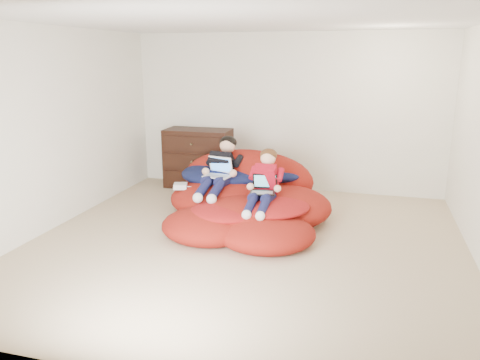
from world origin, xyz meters
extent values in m
cube|color=#C1AB8A|center=(0.00, 0.00, -0.12)|extent=(5.10, 5.10, 0.25)
cube|color=white|center=(0.00, 2.51, 1.25)|extent=(5.10, 0.02, 2.50)
cube|color=white|center=(0.00, -2.51, 1.25)|extent=(5.10, 0.02, 2.50)
cube|color=white|center=(-2.51, 0.00, 1.25)|extent=(0.02, 5.10, 2.50)
cube|color=silver|center=(0.00, 0.00, 2.51)|extent=(5.10, 5.10, 0.02)
cube|color=black|center=(-1.41, 2.22, 0.48)|extent=(1.08, 0.55, 0.97)
cube|color=black|center=(-1.41, 1.94, 0.19)|extent=(0.97, 0.03, 0.23)
cylinder|color=#4C3F26|center=(-1.41, 1.92, 0.19)|extent=(0.03, 0.06, 0.03)
cube|color=black|center=(-1.41, 1.94, 0.48)|extent=(0.97, 0.03, 0.23)
cylinder|color=#4C3F26|center=(-1.41, 1.92, 0.48)|extent=(0.03, 0.06, 0.03)
cube|color=black|center=(-1.41, 1.94, 0.77)|extent=(0.97, 0.03, 0.23)
cylinder|color=#4C3F26|center=(-1.41, 1.92, 0.77)|extent=(0.03, 0.06, 0.03)
ellipsoid|color=#9E1B11|center=(-0.58, 0.96, 0.22)|extent=(1.47, 1.32, 0.53)
ellipsoid|color=#9E1B11|center=(0.22, 0.90, 0.20)|extent=(1.40, 1.36, 0.51)
ellipsoid|color=#9E1B11|center=(-0.10, 0.41, 0.18)|extent=(1.50, 1.20, 0.48)
ellipsoid|color=#9E1B11|center=(-0.48, 0.10, 0.14)|extent=(1.17, 1.07, 0.39)
ellipsoid|color=#9E1B11|center=(0.21, 0.09, 0.13)|extent=(1.19, 1.08, 0.39)
ellipsoid|color=#9E1B11|center=(-0.36, 1.44, 0.40)|extent=(1.93, 0.85, 0.85)
ellipsoid|color=#121943|center=(-0.68, 1.29, 0.48)|extent=(1.22, 1.00, 0.31)
ellipsoid|color=#121943|center=(0.00, 1.31, 0.52)|extent=(0.89, 0.62, 0.21)
ellipsoid|color=#AA1918|center=(0.19, 0.48, 0.34)|extent=(0.99, 0.99, 0.18)
ellipsoid|color=#AA1918|center=(-0.29, 0.23, 0.30)|extent=(0.92, 0.83, 0.17)
ellipsoid|color=white|center=(-0.79, 1.54, 0.62)|extent=(0.39, 0.25, 0.25)
cube|color=black|center=(-0.61, 1.11, 0.65)|extent=(0.36, 0.47, 0.45)
sphere|color=#EAAF8F|center=(-0.61, 1.27, 0.91)|extent=(0.22, 0.22, 0.22)
ellipsoid|color=black|center=(-0.61, 1.30, 0.95)|extent=(0.25, 0.23, 0.19)
cylinder|color=#13153C|center=(-0.70, 0.79, 0.51)|extent=(0.19, 0.37, 0.20)
cylinder|color=#13153C|center=(-0.70, 0.47, 0.48)|extent=(0.16, 0.36, 0.23)
sphere|color=white|center=(-0.70, 0.29, 0.42)|extent=(0.13, 0.13, 0.13)
cylinder|color=#13153C|center=(-0.51, 0.79, 0.51)|extent=(0.19, 0.37, 0.20)
cylinder|color=#13153C|center=(-0.51, 0.47, 0.48)|extent=(0.16, 0.36, 0.23)
sphere|color=white|center=(-0.51, 0.29, 0.42)|extent=(0.13, 0.13, 0.13)
cube|color=red|center=(0.10, 0.66, 0.61)|extent=(0.30, 0.31, 0.44)
sphere|color=#EAAF8F|center=(0.10, 0.74, 0.88)|extent=(0.20, 0.20, 0.20)
ellipsoid|color=#462812|center=(0.10, 0.77, 0.91)|extent=(0.22, 0.21, 0.17)
cylinder|color=#13153C|center=(0.02, 0.43, 0.45)|extent=(0.15, 0.33, 0.18)
cylinder|color=#13153C|center=(0.02, 0.14, 0.42)|extent=(0.12, 0.31, 0.20)
sphere|color=white|center=(0.02, -0.02, 0.36)|extent=(0.12, 0.12, 0.12)
cylinder|color=#13153C|center=(0.18, 0.43, 0.45)|extent=(0.15, 0.33, 0.18)
cylinder|color=#13153C|center=(0.18, 0.14, 0.42)|extent=(0.12, 0.31, 0.20)
sphere|color=white|center=(0.18, -0.02, 0.36)|extent=(0.12, 0.12, 0.12)
cube|color=white|center=(-0.61, 0.80, 0.58)|extent=(0.38, 0.30, 0.01)
cube|color=gray|center=(-0.61, 0.79, 0.59)|extent=(0.31, 0.18, 0.00)
cube|color=white|center=(-0.61, 0.95, 0.70)|extent=(0.35, 0.13, 0.23)
cube|color=#3F7CD6|center=(-0.61, 0.94, 0.70)|extent=(0.31, 0.11, 0.19)
cube|color=black|center=(0.10, 0.44, 0.51)|extent=(0.33, 0.26, 0.01)
cube|color=gray|center=(0.10, 0.43, 0.52)|extent=(0.27, 0.15, 0.00)
cube|color=black|center=(0.10, 0.58, 0.61)|extent=(0.31, 0.13, 0.20)
cube|color=#4EA0B6|center=(0.10, 0.58, 0.62)|extent=(0.27, 0.10, 0.16)
cube|color=white|center=(-1.11, 0.74, 0.42)|extent=(0.22, 0.22, 0.07)
camera|label=1|loc=(1.31, -4.94, 2.13)|focal=35.00mm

